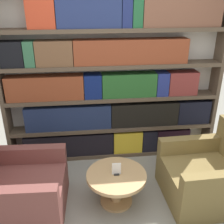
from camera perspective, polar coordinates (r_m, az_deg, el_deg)
name	(u,v)px	position (r m, az deg, el deg)	size (l,w,h in m)	color
ground_plane	(126,215)	(3.06, 3.06, -21.39)	(14.00, 14.00, 0.00)	gray
bookshelf	(112,83)	(3.55, -0.01, 6.25)	(2.92, 0.30, 2.24)	silver
armchair_left	(18,190)	(3.08, -19.86, -15.67)	(0.93, 0.87, 0.85)	brown
armchair_right	(208,176)	(3.28, 20.26, -12.91)	(0.92, 0.86, 0.85)	olive
coffee_table	(116,182)	(3.02, 0.96, -14.99)	(0.67, 0.67, 0.39)	tan
table_sign	(116,170)	(2.91, 0.98, -12.43)	(0.10, 0.06, 0.14)	black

